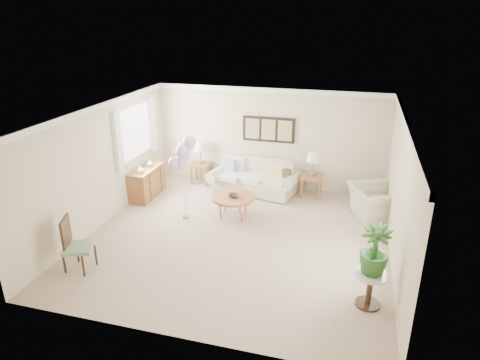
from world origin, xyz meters
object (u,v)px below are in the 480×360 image
at_px(sofa, 255,179).
at_px(coffee_table, 233,198).
at_px(accent_chair, 74,243).
at_px(balloon_cluster, 183,154).
at_px(armchair, 375,203).

distance_m(sofa, coffee_table, 1.58).
xyz_separation_m(accent_chair, balloon_cluster, (1.13, 2.40, 1.01)).
xyz_separation_m(sofa, coffee_table, (-0.12, -1.57, 0.14)).
relative_size(coffee_table, armchair, 0.89).
height_order(coffee_table, armchair, armchair).
xyz_separation_m(sofa, balloon_cluster, (-1.12, -1.95, 1.20)).
xyz_separation_m(armchair, accent_chair, (-5.19, -3.58, 0.15)).
height_order(sofa, accent_chair, accent_chair).
height_order(coffee_table, accent_chair, accent_chair).
distance_m(armchair, accent_chair, 6.30).
xyz_separation_m(sofa, armchair, (2.94, -0.77, 0.03)).
bearing_deg(accent_chair, balloon_cluster, 64.86).
bearing_deg(accent_chair, armchair, 34.59).
bearing_deg(armchair, accent_chair, 101.98).
xyz_separation_m(sofa, accent_chair, (-2.24, -4.35, 0.19)).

